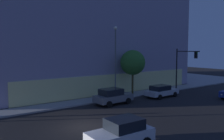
{
  "coord_description": "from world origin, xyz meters",
  "views": [
    {
      "loc": [
        -8.57,
        -15.41,
        5.94
      ],
      "look_at": [
        4.22,
        2.42,
        4.02
      ],
      "focal_mm": 37.33,
      "sensor_mm": 36.0,
      "label": 1
    }
  ],
  "objects_px": {
    "modern_building": "(72,35)",
    "car_white": "(121,133)",
    "street_lamp_sidewalk": "(115,53)",
    "car_silver": "(161,91)",
    "traffic_light_far_corner": "(184,62)",
    "car_grey": "(113,96)",
    "sidewalk_tree": "(133,63)"
  },
  "relations": [
    {
      "from": "traffic_light_far_corner",
      "to": "sidewalk_tree",
      "type": "bearing_deg",
      "value": 167.82
    },
    {
      "from": "car_grey",
      "to": "car_silver",
      "type": "distance_m",
      "value": 7.28
    },
    {
      "from": "modern_building",
      "to": "car_silver",
      "type": "bearing_deg",
      "value": -78.57
    },
    {
      "from": "car_silver",
      "to": "street_lamp_sidewalk",
      "type": "bearing_deg",
      "value": 150.2
    },
    {
      "from": "modern_building",
      "to": "car_white",
      "type": "xyz_separation_m",
      "value": [
        -9.84,
        -26.64,
        -7.65
      ]
    },
    {
      "from": "car_grey",
      "to": "car_silver",
      "type": "bearing_deg",
      "value": -3.47
    },
    {
      "from": "modern_building",
      "to": "sidewalk_tree",
      "type": "distance_m",
      "value": 15.41
    },
    {
      "from": "modern_building",
      "to": "car_grey",
      "type": "distance_m",
      "value": 19.2
    },
    {
      "from": "traffic_light_far_corner",
      "to": "street_lamp_sidewalk",
      "type": "xyz_separation_m",
      "value": [
        -10.83,
        1.74,
        1.35
      ]
    },
    {
      "from": "car_white",
      "to": "car_silver",
      "type": "xyz_separation_m",
      "value": [
        13.41,
        8.98,
        -0.12
      ]
    },
    {
      "from": "street_lamp_sidewalk",
      "to": "car_grey",
      "type": "relative_size",
      "value": 2.0
    },
    {
      "from": "car_white",
      "to": "car_grey",
      "type": "relative_size",
      "value": 0.96
    },
    {
      "from": "traffic_light_far_corner",
      "to": "sidewalk_tree",
      "type": "distance_m",
      "value": 8.25
    },
    {
      "from": "car_grey",
      "to": "car_white",
      "type": "bearing_deg",
      "value": -123.11
    },
    {
      "from": "car_white",
      "to": "car_silver",
      "type": "height_order",
      "value": "car_white"
    },
    {
      "from": "street_lamp_sidewalk",
      "to": "car_white",
      "type": "relative_size",
      "value": 2.08
    },
    {
      "from": "street_lamp_sidewalk",
      "to": "sidewalk_tree",
      "type": "height_order",
      "value": "street_lamp_sidewalk"
    },
    {
      "from": "modern_building",
      "to": "traffic_light_far_corner",
      "type": "height_order",
      "value": "modern_building"
    },
    {
      "from": "modern_building",
      "to": "car_silver",
      "type": "distance_m",
      "value": 19.62
    },
    {
      "from": "car_grey",
      "to": "modern_building",
      "type": "bearing_deg",
      "value": 77.9
    },
    {
      "from": "traffic_light_far_corner",
      "to": "car_silver",
      "type": "height_order",
      "value": "traffic_light_far_corner"
    },
    {
      "from": "modern_building",
      "to": "car_grey",
      "type": "xyz_separation_m",
      "value": [
        -3.69,
        -17.22,
        -7.65
      ]
    },
    {
      "from": "traffic_light_far_corner",
      "to": "street_lamp_sidewalk",
      "type": "relative_size",
      "value": 0.69
    },
    {
      "from": "car_white",
      "to": "traffic_light_far_corner",
      "type": "bearing_deg",
      "value": 27.88
    },
    {
      "from": "car_white",
      "to": "street_lamp_sidewalk",
      "type": "bearing_deg",
      "value": 54.94
    },
    {
      "from": "street_lamp_sidewalk",
      "to": "car_grey",
      "type": "height_order",
      "value": "street_lamp_sidewalk"
    },
    {
      "from": "modern_building",
      "to": "car_silver",
      "type": "height_order",
      "value": "modern_building"
    },
    {
      "from": "traffic_light_far_corner",
      "to": "car_white",
      "type": "xyz_separation_m",
      "value": [
        -19.17,
        -10.14,
        -3.26
      ]
    },
    {
      "from": "sidewalk_tree",
      "to": "car_silver",
      "type": "relative_size",
      "value": 1.24
    },
    {
      "from": "modern_building",
      "to": "street_lamp_sidewalk",
      "type": "height_order",
      "value": "modern_building"
    },
    {
      "from": "car_white",
      "to": "car_silver",
      "type": "relative_size",
      "value": 0.89
    },
    {
      "from": "traffic_light_far_corner",
      "to": "car_white",
      "type": "distance_m",
      "value": 21.93
    }
  ]
}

